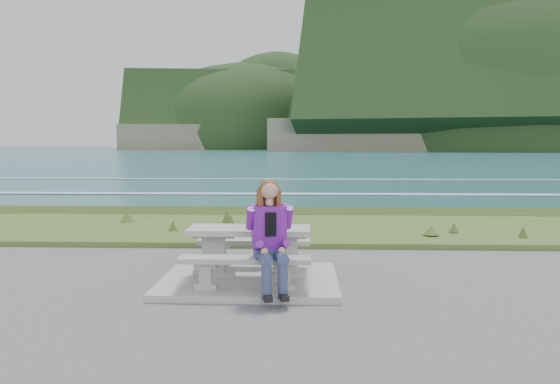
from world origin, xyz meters
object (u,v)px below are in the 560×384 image
at_px(picnic_table, 250,239).
at_px(bench_seaward, 254,245).
at_px(seated_woman, 271,252).
at_px(bench_landward, 245,264).

distance_m(picnic_table, bench_seaward, 0.74).
distance_m(picnic_table, seated_woman, 0.92).
height_order(bench_seaward, seated_woman, seated_woman).
relative_size(bench_landward, bench_seaward, 1.00).
bearing_deg(bench_landward, seated_woman, -20.90).
height_order(bench_landward, seated_woman, seated_woman).
height_order(bench_landward, bench_seaward, same).
bearing_deg(bench_seaward, seated_woman, -76.59).
bearing_deg(bench_seaward, bench_landward, -90.00).
xyz_separation_m(picnic_table, bench_seaward, (0.00, 0.70, -0.23)).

